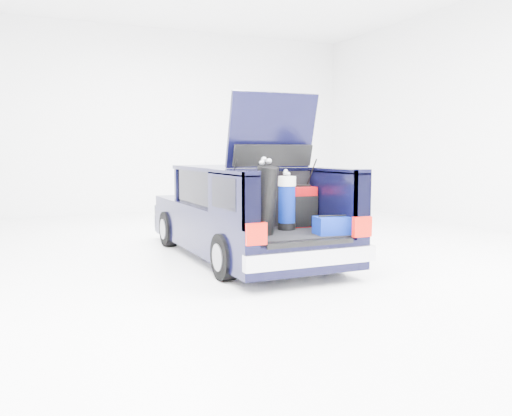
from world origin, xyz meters
name	(u,v)px	position (x,y,z in m)	size (l,w,h in m)	color
ground	(243,257)	(0.00, 0.00, 0.00)	(14.00, 14.00, 0.00)	white
car	(241,214)	(0.00, 0.11, 0.67)	(1.87, 4.65, 2.47)	black
red_suitcase	(303,207)	(0.47, -1.09, 0.88)	(0.38, 0.26, 0.60)	#820407
black_golf_bag	(265,200)	(-0.35, -1.58, 1.05)	(0.33, 0.44, 1.00)	black
blue_golf_bag	(287,202)	(0.13, -1.24, 0.98)	(0.32, 0.32, 0.83)	black
blue_duffel	(333,225)	(0.50, -1.86, 0.71)	(0.52, 0.37, 0.25)	navy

